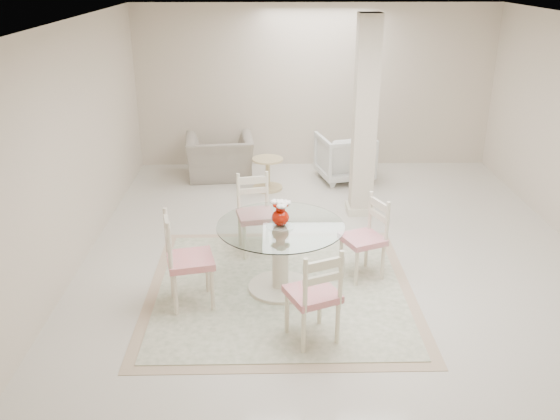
{
  "coord_description": "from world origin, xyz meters",
  "views": [
    {
      "loc": [
        -0.8,
        -6.45,
        3.25
      ],
      "look_at": [
        -0.68,
        -0.67,
        0.85
      ],
      "focal_mm": 38.0,
      "sensor_mm": 36.0,
      "label": 1
    }
  ],
  "objects_px": {
    "dining_chair_north": "(255,208)",
    "recliner_taupe": "(220,157)",
    "side_table": "(268,175)",
    "red_vase": "(280,213)",
    "dining_chair_west": "(183,254)",
    "column": "(365,118)",
    "armchair_white": "(345,157)",
    "dining_chair_east": "(368,232)",
    "dining_table": "(280,257)",
    "dining_chair_south": "(316,290)"
  },
  "relations": [
    {
      "from": "dining_chair_north",
      "to": "dining_chair_south",
      "type": "height_order",
      "value": "dining_chair_south"
    },
    {
      "from": "armchair_white",
      "to": "side_table",
      "type": "height_order",
      "value": "armchair_white"
    },
    {
      "from": "column",
      "to": "dining_chair_north",
      "type": "distance_m",
      "value": 2.05
    },
    {
      "from": "red_vase",
      "to": "armchair_white",
      "type": "height_order",
      "value": "red_vase"
    },
    {
      "from": "dining_chair_north",
      "to": "armchair_white",
      "type": "bearing_deg",
      "value": 49.89
    },
    {
      "from": "dining_table",
      "to": "dining_chair_west",
      "type": "height_order",
      "value": "dining_chair_west"
    },
    {
      "from": "dining_table",
      "to": "side_table",
      "type": "height_order",
      "value": "dining_table"
    },
    {
      "from": "dining_chair_north",
      "to": "red_vase",
      "type": "bearing_deg",
      "value": -85.23
    },
    {
      "from": "recliner_taupe",
      "to": "dining_chair_south",
      "type": "bearing_deg",
      "value": 98.94
    },
    {
      "from": "dining_chair_north",
      "to": "recliner_taupe",
      "type": "xyz_separation_m",
      "value": [
        -0.62,
        2.71,
        -0.21
      ]
    },
    {
      "from": "dining_chair_west",
      "to": "recliner_taupe",
      "type": "relative_size",
      "value": 1.06
    },
    {
      "from": "dining_chair_east",
      "to": "dining_chair_west",
      "type": "distance_m",
      "value": 2.04
    },
    {
      "from": "dining_chair_east",
      "to": "dining_chair_south",
      "type": "height_order",
      "value": "dining_chair_south"
    },
    {
      "from": "dining_chair_north",
      "to": "dining_chair_west",
      "type": "distance_m",
      "value": 1.44
    },
    {
      "from": "red_vase",
      "to": "armchair_white",
      "type": "bearing_deg",
      "value": 72.58
    },
    {
      "from": "red_vase",
      "to": "dining_chair_south",
      "type": "height_order",
      "value": "dining_chair_south"
    },
    {
      "from": "dining_chair_south",
      "to": "armchair_white",
      "type": "height_order",
      "value": "dining_chair_south"
    },
    {
      "from": "dining_table",
      "to": "column",
      "type": "bearing_deg",
      "value": 61.52
    },
    {
      "from": "column",
      "to": "dining_chair_west",
      "type": "distance_m",
      "value": 3.36
    },
    {
      "from": "dining_chair_east",
      "to": "dining_chair_north",
      "type": "height_order",
      "value": "dining_chair_north"
    },
    {
      "from": "armchair_white",
      "to": "side_table",
      "type": "distance_m",
      "value": 1.33
    },
    {
      "from": "dining_chair_north",
      "to": "dining_chair_south",
      "type": "xyz_separation_m",
      "value": [
        0.58,
        -1.95,
        0.0
      ]
    },
    {
      "from": "side_table",
      "to": "dining_chair_south",
      "type": "bearing_deg",
      "value": -84.03
    },
    {
      "from": "dining_chair_east",
      "to": "dining_chair_south",
      "type": "bearing_deg",
      "value": -51.04
    },
    {
      "from": "column",
      "to": "dining_chair_south",
      "type": "relative_size",
      "value": 2.53
    },
    {
      "from": "dining_chair_north",
      "to": "side_table",
      "type": "xyz_separation_m",
      "value": [
        0.16,
        2.14,
        -0.33
      ]
    },
    {
      "from": "column",
      "to": "recliner_taupe",
      "type": "xyz_separation_m",
      "value": [
        -2.09,
        1.51,
        -1.0
      ]
    },
    {
      "from": "armchair_white",
      "to": "dining_chair_west",
      "type": "bearing_deg",
      "value": 48.59
    },
    {
      "from": "column",
      "to": "dining_chair_north",
      "type": "xyz_separation_m",
      "value": [
        -1.46,
        -1.19,
        -0.79
      ]
    },
    {
      "from": "column",
      "to": "red_vase",
      "type": "relative_size",
      "value": 9.75
    },
    {
      "from": "dining_chair_east",
      "to": "armchair_white",
      "type": "xyz_separation_m",
      "value": [
        0.14,
        3.26,
        -0.16
      ]
    },
    {
      "from": "dining_chair_east",
      "to": "armchair_white",
      "type": "distance_m",
      "value": 3.26
    },
    {
      "from": "recliner_taupe",
      "to": "armchair_white",
      "type": "relative_size",
      "value": 1.28
    },
    {
      "from": "column",
      "to": "dining_table",
      "type": "bearing_deg",
      "value": -118.48
    },
    {
      "from": "dining_chair_west",
      "to": "side_table",
      "type": "height_order",
      "value": "dining_chair_west"
    },
    {
      "from": "dining_table",
      "to": "red_vase",
      "type": "distance_m",
      "value": 0.51
    },
    {
      "from": "red_vase",
      "to": "dining_chair_east",
      "type": "xyz_separation_m",
      "value": [
        0.97,
        0.3,
        -0.36
      ]
    },
    {
      "from": "dining_table",
      "to": "side_table",
      "type": "relative_size",
      "value": 2.67
    },
    {
      "from": "dining_chair_east",
      "to": "recliner_taupe",
      "type": "distance_m",
      "value": 3.88
    },
    {
      "from": "side_table",
      "to": "dining_chair_east",
      "type": "bearing_deg",
      "value": -68.69
    },
    {
      "from": "recliner_taupe",
      "to": "side_table",
      "type": "distance_m",
      "value": 0.97
    },
    {
      "from": "dining_chair_south",
      "to": "armchair_white",
      "type": "distance_m",
      "value": 4.6
    },
    {
      "from": "dining_chair_north",
      "to": "dining_chair_west",
      "type": "height_order",
      "value": "dining_chair_west"
    },
    {
      "from": "dining_chair_west",
      "to": "recliner_taupe",
      "type": "height_order",
      "value": "dining_chair_west"
    },
    {
      "from": "red_vase",
      "to": "dining_chair_west",
      "type": "height_order",
      "value": "dining_chair_west"
    },
    {
      "from": "dining_chair_west",
      "to": "side_table",
      "type": "relative_size",
      "value": 2.26
    },
    {
      "from": "dining_table",
      "to": "dining_chair_south",
      "type": "distance_m",
      "value": 1.03
    },
    {
      "from": "dining_chair_north",
      "to": "side_table",
      "type": "relative_size",
      "value": 2.13
    },
    {
      "from": "dining_chair_east",
      "to": "dining_chair_south",
      "type": "relative_size",
      "value": 0.96
    },
    {
      "from": "column",
      "to": "dining_table",
      "type": "relative_size",
      "value": 2.04
    }
  ]
}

